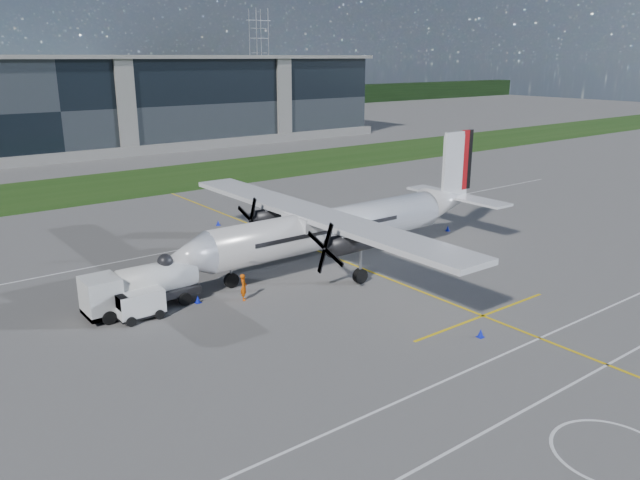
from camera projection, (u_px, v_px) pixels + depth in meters
name	position (u px, v px, depth m)	size (l,w,h in m)	color
ground	(144.00, 195.00, 71.66)	(400.00, 400.00, 0.00)	#565451
grass_strip	(119.00, 184.00, 77.75)	(400.00, 18.00, 0.04)	#1D4011
terminal_building	(43.00, 107.00, 100.02)	(120.00, 20.00, 15.00)	black
pylon_east	(259.00, 58.00, 200.77)	(9.00, 4.60, 30.00)	gray
yellow_taxiway_centerline	(324.00, 253.00, 50.54)	(0.20, 70.00, 0.01)	yellow
white_lane_line	(575.00, 382.00, 30.50)	(90.00, 0.15, 0.01)	white
turboprop_aircraft	(342.00, 203.00, 47.51)	(29.53, 30.62, 9.19)	white
fuel_tanker_truck	(133.00, 290.00, 38.73)	(7.53, 2.45, 2.82)	silver
baggage_tug	(140.00, 305.00, 37.75)	(2.96, 1.78, 1.78)	silver
ground_crew_person	(244.00, 285.00, 40.59)	(0.84, 0.60, 2.06)	#F25907
safety_cone_tail	(448.00, 228.00, 56.98)	(0.36, 0.36, 0.50)	#0B19C0
safety_cone_stbdwing	(218.00, 223.00, 58.84)	(0.36, 0.36, 0.50)	#0B19C0
safety_cone_fwd	(157.00, 302.00, 39.87)	(0.36, 0.36, 0.50)	#0B19C0
safety_cone_nose_stbd	(182.00, 288.00, 42.23)	(0.36, 0.36, 0.50)	#0B19C0
safety_cone_nose_port	(198.00, 299.00, 40.32)	(0.36, 0.36, 0.50)	#0B19C0
safety_cone_portwing	(481.00, 333.00, 35.37)	(0.36, 0.36, 0.50)	#0B19C0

